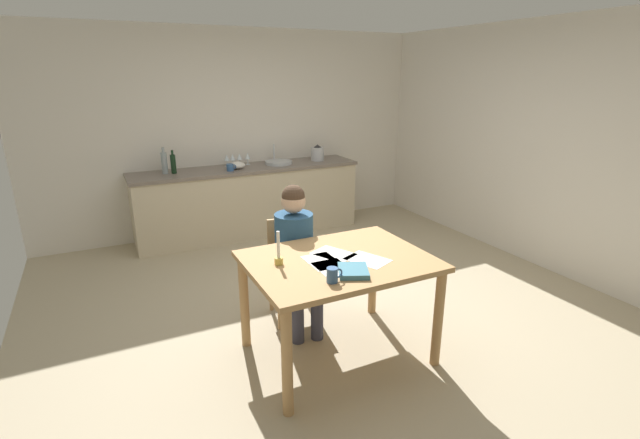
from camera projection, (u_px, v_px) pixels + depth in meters
name	position (u px, v px, depth m)	size (l,w,h in m)	color
ground_plane	(327.00, 308.00, 4.22)	(5.20, 5.20, 0.04)	tan
wall_back	(237.00, 132.00, 6.03)	(5.20, 0.12, 2.60)	silver
wall_right	(541.00, 146.00, 4.91)	(0.12, 5.20, 2.60)	silver
kitchen_counter	(249.00, 200.00, 5.98)	(2.91, 0.64, 0.90)	beige
dining_table	(338.00, 273.00, 3.28)	(1.29, 0.98, 0.79)	tan
chair_at_table	(292.00, 264.00, 3.94)	(0.46, 0.46, 0.85)	tan
person_seated	(296.00, 248.00, 3.75)	(0.38, 0.62, 1.19)	navy
coffee_mug	(333.00, 275.00, 2.87)	(0.11, 0.07, 0.10)	#33598C
candlestick	(279.00, 255.00, 3.13)	(0.06, 0.06, 0.24)	gold
book_magazine	(353.00, 271.00, 3.01)	(0.19, 0.23, 0.03)	teal
paper_letter	(322.00, 261.00, 3.20)	(0.21, 0.30, 0.00)	white
paper_bill	(367.00, 260.00, 3.23)	(0.21, 0.30, 0.00)	white
paper_envelope	(333.00, 268.00, 3.09)	(0.21, 0.30, 0.00)	white
paper_receipt	(333.00, 254.00, 3.33)	(0.21, 0.30, 0.00)	white
sink_unit	(278.00, 162.00, 6.02)	(0.36, 0.36, 0.24)	#B2B7BC
bottle_oil	(164.00, 163.00, 5.41)	(0.07, 0.07, 0.31)	#8C999E
bottle_vinegar	(173.00, 164.00, 5.43)	(0.06, 0.06, 0.28)	black
mixing_bowl	(237.00, 165.00, 5.72)	(0.19, 0.19, 0.09)	white
stovetop_kettle	(318.00, 153.00, 6.24)	(0.18, 0.18, 0.22)	#B7BABF
wine_glass_near_sink	(248.00, 156.00, 5.96)	(0.07, 0.07, 0.15)	silver
wine_glass_by_kettle	(239.00, 157.00, 5.91)	(0.07, 0.07, 0.15)	silver
wine_glass_back_left	(233.00, 157.00, 5.88)	(0.07, 0.07, 0.15)	silver
wine_glass_back_right	(227.00, 158.00, 5.84)	(0.07, 0.07, 0.15)	silver
teacup_on_counter	(230.00, 167.00, 5.59)	(0.12, 0.09, 0.09)	#33598C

